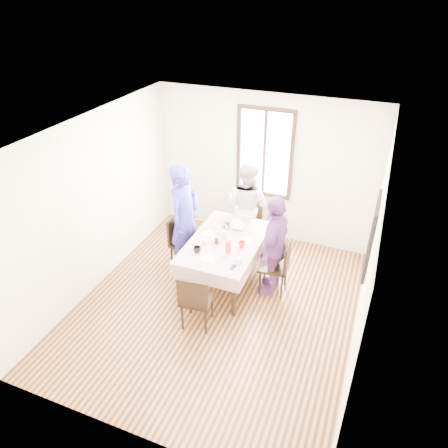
{
  "coord_description": "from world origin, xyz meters",
  "views": [
    {
      "loc": [
        1.89,
        -4.46,
        4.36
      ],
      "look_at": [
        -0.11,
        0.59,
        1.1
      ],
      "focal_mm": 33.66,
      "sensor_mm": 36.0,
      "label": 1
    }
  ],
  "objects_px": {
    "dining_table": "(225,261)",
    "chair_left": "(185,242)",
    "chair_right": "(274,266)",
    "chair_far": "(247,225)",
    "person_right": "(274,246)",
    "person_far": "(247,207)",
    "chair_near": "(197,299)",
    "person_left": "(184,218)"
  },
  "relations": [
    {
      "from": "chair_right",
      "to": "person_right",
      "type": "bearing_deg",
      "value": 86.26
    },
    {
      "from": "chair_right",
      "to": "chair_far",
      "type": "bearing_deg",
      "value": 34.03
    },
    {
      "from": "chair_right",
      "to": "person_far",
      "type": "height_order",
      "value": "person_far"
    },
    {
      "from": "dining_table",
      "to": "person_right",
      "type": "relative_size",
      "value": 0.94
    },
    {
      "from": "person_right",
      "to": "person_far",
      "type": "bearing_deg",
      "value": -138.45
    },
    {
      "from": "chair_left",
      "to": "chair_right",
      "type": "height_order",
      "value": "same"
    },
    {
      "from": "chair_left",
      "to": "person_left",
      "type": "xyz_separation_m",
      "value": [
        0.02,
        0.0,
        0.47
      ]
    },
    {
      "from": "chair_right",
      "to": "person_left",
      "type": "relative_size",
      "value": 0.49
    },
    {
      "from": "chair_far",
      "to": "person_far",
      "type": "relative_size",
      "value": 0.54
    },
    {
      "from": "chair_far",
      "to": "chair_near",
      "type": "relative_size",
      "value": 1.0
    },
    {
      "from": "dining_table",
      "to": "chair_right",
      "type": "bearing_deg",
      "value": 3.52
    },
    {
      "from": "dining_table",
      "to": "chair_right",
      "type": "height_order",
      "value": "chair_right"
    },
    {
      "from": "person_left",
      "to": "person_right",
      "type": "distance_m",
      "value": 1.55
    },
    {
      "from": "chair_far",
      "to": "person_right",
      "type": "bearing_deg",
      "value": 131.99
    },
    {
      "from": "chair_left",
      "to": "chair_far",
      "type": "bearing_deg",
      "value": 138.86
    },
    {
      "from": "dining_table",
      "to": "chair_near",
      "type": "relative_size",
      "value": 1.71
    },
    {
      "from": "chair_far",
      "to": "person_right",
      "type": "height_order",
      "value": "person_right"
    },
    {
      "from": "chair_left",
      "to": "person_left",
      "type": "relative_size",
      "value": 0.49
    },
    {
      "from": "dining_table",
      "to": "person_far",
      "type": "height_order",
      "value": "person_far"
    },
    {
      "from": "chair_far",
      "to": "person_far",
      "type": "height_order",
      "value": "person_far"
    },
    {
      "from": "chair_far",
      "to": "person_left",
      "type": "bearing_deg",
      "value": 55.15
    },
    {
      "from": "chair_near",
      "to": "person_far",
      "type": "relative_size",
      "value": 0.54
    },
    {
      "from": "person_far",
      "to": "person_right",
      "type": "relative_size",
      "value": 1.01
    },
    {
      "from": "person_left",
      "to": "person_right",
      "type": "relative_size",
      "value": 1.11
    },
    {
      "from": "person_far",
      "to": "person_right",
      "type": "xyz_separation_m",
      "value": [
        0.77,
        -1.0,
        -0.01
      ]
    },
    {
      "from": "chair_left",
      "to": "person_right",
      "type": "distance_m",
      "value": 1.61
    },
    {
      "from": "chair_left",
      "to": "chair_near",
      "type": "xyz_separation_m",
      "value": [
        0.79,
        -1.22,
        0.0
      ]
    },
    {
      "from": "person_far",
      "to": "chair_right",
      "type": "bearing_deg",
      "value": 145.31
    },
    {
      "from": "chair_near",
      "to": "person_left",
      "type": "distance_m",
      "value": 1.52
    },
    {
      "from": "dining_table",
      "to": "chair_far",
      "type": "xyz_separation_m",
      "value": [
        0.0,
        1.07,
        0.08
      ]
    },
    {
      "from": "chair_left",
      "to": "chair_far",
      "type": "xyz_separation_m",
      "value": [
        0.79,
        0.93,
        0.0
      ]
    },
    {
      "from": "chair_right",
      "to": "person_far",
      "type": "distance_m",
      "value": 1.34
    },
    {
      "from": "chair_near",
      "to": "person_right",
      "type": "xyz_separation_m",
      "value": [
        0.77,
        1.12,
        0.38
      ]
    },
    {
      "from": "chair_left",
      "to": "person_far",
      "type": "bearing_deg",
      "value": 138.26
    },
    {
      "from": "person_left",
      "to": "person_far",
      "type": "height_order",
      "value": "person_left"
    },
    {
      "from": "chair_right",
      "to": "chair_far",
      "type": "xyz_separation_m",
      "value": [
        -0.79,
        1.02,
        0.0
      ]
    },
    {
      "from": "dining_table",
      "to": "chair_left",
      "type": "bearing_deg",
      "value": 169.56
    },
    {
      "from": "chair_far",
      "to": "person_far",
      "type": "distance_m",
      "value": 0.39
    },
    {
      "from": "chair_left",
      "to": "chair_right",
      "type": "distance_m",
      "value": 1.59
    },
    {
      "from": "chair_far",
      "to": "person_right",
      "type": "relative_size",
      "value": 0.55
    },
    {
      "from": "chair_near",
      "to": "person_left",
      "type": "xyz_separation_m",
      "value": [
        -0.77,
        1.22,
        0.47
      ]
    },
    {
      "from": "person_left",
      "to": "person_far",
      "type": "xyz_separation_m",
      "value": [
        0.77,
        0.91,
        -0.08
      ]
    }
  ]
}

